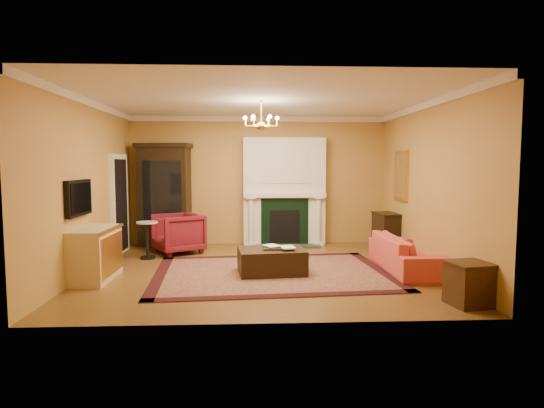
{
  "coord_description": "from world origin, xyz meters",
  "views": [
    {
      "loc": [
        -0.19,
        -8.0,
        1.89
      ],
      "look_at": [
        0.2,
        0.3,
        1.16
      ],
      "focal_mm": 30.0,
      "sensor_mm": 36.0,
      "label": 1
    }
  ],
  "objects": [
    {
      "name": "floor",
      "position": [
        0.0,
        0.0,
        -0.01
      ],
      "size": [
        6.0,
        5.5,
        0.02
      ],
      "primitive_type": "cube",
      "color": "brown",
      "rests_on": "ground"
    },
    {
      "name": "commode",
      "position": [
        -2.73,
        -0.57,
        0.43
      ],
      "size": [
        0.56,
        1.15,
        0.85
      ],
      "primitive_type": "cube",
      "rotation": [
        0.0,
        0.0,
        -0.02
      ],
      "color": "beige",
      "rests_on": "floor"
    },
    {
      "name": "chandelier",
      "position": [
        -0.0,
        0.0,
        2.61
      ],
      "size": [
        0.63,
        0.55,
        0.53
      ],
      "color": "gold",
      "rests_on": "ceiling"
    },
    {
      "name": "oriental_rug",
      "position": [
        0.18,
        -0.25,
        0.01
      ],
      "size": [
        4.25,
        3.32,
        0.02
      ],
      "primitive_type": "cube",
      "rotation": [
        0.0,
        0.0,
        0.07
      ],
      "color": "#4D101E",
      "rests_on": "floor"
    },
    {
      "name": "china_cabinet",
      "position": [
        -2.16,
        2.49,
        1.13
      ],
      "size": [
        1.18,
        0.65,
        2.26
      ],
      "primitive_type": "cube",
      "rotation": [
        0.0,
        0.0,
        -0.12
      ],
      "color": "black",
      "rests_on": "floor"
    },
    {
      "name": "wall_front",
      "position": [
        0.0,
        -2.76,
        1.5
      ],
      "size": [
        6.0,
        0.02,
        3.0
      ],
      "primitive_type": "cube",
      "color": "#B98E42",
      "rests_on": "floor"
    },
    {
      "name": "end_table",
      "position": [
        2.72,
        -2.19,
        0.28
      ],
      "size": [
        0.56,
        0.56,
        0.56
      ],
      "primitive_type": "cube",
      "rotation": [
        0.0,
        0.0,
        0.19
      ],
      "color": "#3A2210",
      "rests_on": "floor"
    },
    {
      "name": "ceiling",
      "position": [
        0.0,
        0.0,
        3.01
      ],
      "size": [
        6.0,
        5.5,
        0.02
      ],
      "primitive_type": "cube",
      "color": "silver",
      "rests_on": "wall_back"
    },
    {
      "name": "coral_sofa",
      "position": [
        2.58,
        -0.14,
        0.41
      ],
      "size": [
        0.62,
        2.11,
        0.82
      ],
      "primitive_type": "imported",
      "rotation": [
        0.0,
        0.0,
        1.57
      ],
      "color": "#CA4640",
      "rests_on": "floor"
    },
    {
      "name": "crown_molding",
      "position": [
        0.0,
        0.96,
        2.94
      ],
      "size": [
        6.0,
        5.5,
        0.12
      ],
      "color": "silver",
      "rests_on": "ceiling"
    },
    {
      "name": "wall_back",
      "position": [
        0.0,
        2.76,
        1.5
      ],
      "size": [
        6.0,
        0.02,
        3.0
      ],
      "primitive_type": "cube",
      "color": "#B98E42",
      "rests_on": "floor"
    },
    {
      "name": "tv_panel",
      "position": [
        -2.95,
        -0.6,
        1.35
      ],
      "size": [
        0.09,
        0.95,
        0.58
      ],
      "color": "black",
      "rests_on": "wall_left"
    },
    {
      "name": "console_table",
      "position": [
        2.78,
        1.71,
        0.4
      ],
      "size": [
        0.48,
        0.76,
        0.8
      ],
      "primitive_type": "cube",
      "rotation": [
        0.0,
        0.0,
        0.11
      ],
      "color": "black",
      "rests_on": "floor"
    },
    {
      "name": "leather_ottoman",
      "position": [
        0.17,
        -0.29,
        0.22
      ],
      "size": [
        1.2,
        0.93,
        0.42
      ],
      "primitive_type": "cube",
      "rotation": [
        0.0,
        0.0,
        0.11
      ],
      "color": "black",
      "rests_on": "oriental_rug"
    },
    {
      "name": "fireplace",
      "position": [
        0.6,
        2.57,
        1.19
      ],
      "size": [
        1.9,
        0.7,
        2.5
      ],
      "color": "silver",
      "rests_on": "wall_back"
    },
    {
      "name": "book_a",
      "position": [
        0.08,
        -0.3,
        0.61
      ],
      "size": [
        0.21,
        0.14,
        0.31
      ],
      "primitive_type": "imported",
      "rotation": [
        0.0,
        0.0,
        0.51
      ],
      "color": "gray",
      "rests_on": "ottoman_tray"
    },
    {
      "name": "wingback_armchair",
      "position": [
        -1.74,
        1.65,
        0.47
      ],
      "size": [
        1.19,
        1.21,
        0.93
      ],
      "primitive_type": "imported",
      "rotation": [
        0.0,
        0.0,
        -1.05
      ],
      "color": "maroon",
      "rests_on": "floor"
    },
    {
      "name": "pedestal_table",
      "position": [
        -2.25,
        1.08,
        0.44
      ],
      "size": [
        0.42,
        0.42,
        0.75
      ],
      "color": "black",
      "rests_on": "floor"
    },
    {
      "name": "book_b",
      "position": [
        0.33,
        -0.39,
        0.62
      ],
      "size": [
        0.23,
        0.06,
        0.32
      ],
      "primitive_type": "imported",
      "rotation": [
        0.0,
        0.0,
        0.15
      ],
      "color": "gray",
      "rests_on": "ottoman_tray"
    },
    {
      "name": "topiary_right",
      "position": [
        1.26,
        2.53,
        1.47
      ],
      "size": [
        0.16,
        0.16,
        0.43
      ],
      "color": "tan",
      "rests_on": "fireplace"
    },
    {
      "name": "ottoman_tray",
      "position": [
        0.23,
        -0.3,
        0.45
      ],
      "size": [
        0.41,
        0.32,
        0.03
      ],
      "primitive_type": "cube",
      "rotation": [
        0.0,
        0.0,
        -0.0
      ],
      "color": "black",
      "rests_on": "leather_ottoman"
    },
    {
      "name": "wall_left",
      "position": [
        -3.01,
        0.0,
        1.5
      ],
      "size": [
        0.02,
        5.5,
        3.0
      ],
      "primitive_type": "cube",
      "color": "#B98E42",
      "rests_on": "floor"
    },
    {
      "name": "wall_right",
      "position": [
        3.01,
        0.0,
        1.5
      ],
      "size": [
        0.02,
        5.5,
        3.0
      ],
      "primitive_type": "cube",
      "color": "#B98E42",
      "rests_on": "floor"
    },
    {
      "name": "doorway",
      "position": [
        -2.95,
        1.7,
        1.05
      ],
      "size": [
        0.08,
        1.05,
        2.1
      ],
      "color": "silver",
      "rests_on": "wall_left"
    },
    {
      "name": "gilt_mirror",
      "position": [
        2.97,
        1.4,
        1.65
      ],
      "size": [
        0.06,
        0.76,
        1.05
      ],
      "color": "gold",
      "rests_on": "wall_right"
    },
    {
      "name": "topiary_left",
      "position": [
        -0.1,
        2.53,
        1.48
      ],
      "size": [
        0.17,
        0.17,
        0.45
      ],
      "color": "tan",
      "rests_on": "fireplace"
    }
  ]
}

